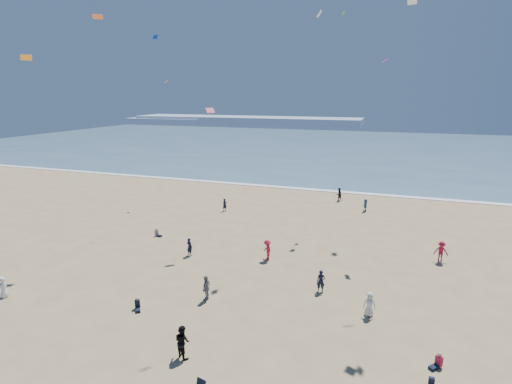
% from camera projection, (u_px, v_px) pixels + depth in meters
% --- Properties ---
extents(ocean, '(220.00, 100.00, 0.06)m').
position_uv_depth(ocean, '(358.00, 148.00, 104.74)').
color(ocean, '#476B84').
rests_on(ocean, ground).
extents(surf_line, '(220.00, 1.20, 0.08)m').
position_uv_depth(surf_line, '(326.00, 191.00, 58.90)').
color(surf_line, white).
rests_on(surf_line, ground).
extents(headland_far, '(110.00, 20.00, 3.20)m').
position_uv_depth(headland_far, '(245.00, 120.00, 192.30)').
color(headland_far, '#7A8EA8').
rests_on(headland_far, ground).
extents(headland_near, '(40.00, 14.00, 2.00)m').
position_uv_depth(headland_near, '(167.00, 120.00, 200.65)').
color(headland_near, '#7A8EA8').
rests_on(headland_near, ground).
extents(standing_flyers, '(37.55, 51.98, 1.86)m').
position_uv_depth(standing_flyers, '(336.00, 274.00, 29.81)').
color(standing_flyers, white).
rests_on(standing_flyers, ground).
extents(seated_group, '(26.00, 20.36, 0.84)m').
position_uv_depth(seated_group, '(220.00, 320.00, 24.52)').
color(seated_group, white).
rests_on(seated_group, ground).
extents(navy_bag, '(0.28, 0.18, 0.34)m').
position_uv_depth(navy_bag, '(432.00, 381.00, 19.71)').
color(navy_bag, black).
rests_on(navy_bag, ground).
extents(kites_aloft, '(44.30, 43.14, 26.08)m').
position_uv_depth(kites_aloft, '(412.00, 86.00, 23.10)').
color(kites_aloft, silver).
rests_on(kites_aloft, ground).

